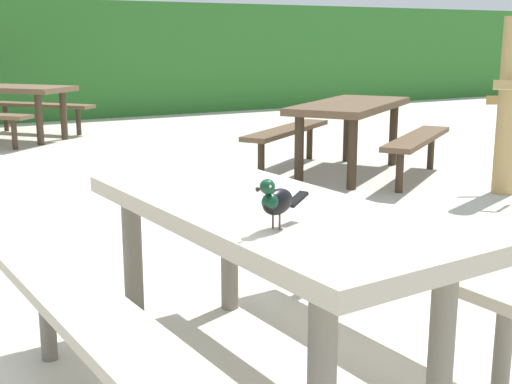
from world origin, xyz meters
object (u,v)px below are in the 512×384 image
object	(u,v)px
bird_grackle	(276,200)
picnic_table_foreground	(264,248)
picnic_table_mid_left	(8,99)
picnic_table_far_centre	(350,120)

from	to	relation	value
bird_grackle	picnic_table_foreground	bearing A→B (deg)	66.07
picnic_table_foreground	bird_grackle	world-z (taller)	bird_grackle
bird_grackle	picnic_table_mid_left	world-z (taller)	bird_grackle
picnic_table_far_centre	bird_grackle	bearing A→B (deg)	-130.12
picnic_table_mid_left	picnic_table_far_centre	distance (m)	5.01
bird_grackle	picnic_table_far_centre	bearing A→B (deg)	49.88
bird_grackle	picnic_table_mid_left	distance (m)	7.97
picnic_table_foreground	picnic_table_mid_left	distance (m)	7.61
picnic_table_mid_left	picnic_table_far_centre	xyz separation A→B (m)	(2.61, -4.27, 0.00)
picnic_table_foreground	picnic_table_far_centre	size ratio (longest dim) A/B	0.79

